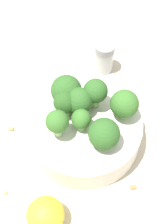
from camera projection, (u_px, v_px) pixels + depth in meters
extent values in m
plane|color=beige|center=(84.00, 138.00, 0.57)|extent=(3.00, 3.00, 0.00)
cylinder|color=silver|center=(84.00, 131.00, 0.55)|extent=(0.20, 0.20, 0.05)
cylinder|color=#8EB770|center=(123.00, 111.00, 0.53)|extent=(0.02, 0.02, 0.02)
sphere|color=#386B28|center=(124.00, 104.00, 0.51)|extent=(0.05, 0.05, 0.05)
cylinder|color=#84AD66|center=(103.00, 140.00, 0.50)|extent=(0.02, 0.02, 0.02)
sphere|color=#2D5B23|center=(104.00, 134.00, 0.48)|extent=(0.05, 0.05, 0.05)
cylinder|color=#7A9E5B|center=(80.00, 107.00, 0.53)|extent=(0.03, 0.03, 0.02)
sphere|color=#2D5B23|center=(80.00, 101.00, 0.52)|extent=(0.05, 0.05, 0.05)
cylinder|color=#7A9E5B|center=(81.00, 124.00, 0.52)|extent=(0.03, 0.03, 0.02)
sphere|color=#386B28|center=(81.00, 119.00, 0.50)|extent=(0.03, 0.03, 0.03)
cylinder|color=#7A9E5B|center=(95.00, 99.00, 0.54)|extent=(0.02, 0.02, 0.03)
sphere|color=#2D5B23|center=(95.00, 91.00, 0.52)|extent=(0.04, 0.04, 0.04)
cylinder|color=#8EB770|center=(58.00, 129.00, 0.50)|extent=(0.02, 0.02, 0.03)
sphere|color=#386B28|center=(57.00, 122.00, 0.48)|extent=(0.04, 0.04, 0.04)
cylinder|color=#7A9E5B|center=(66.00, 109.00, 0.53)|extent=(0.03, 0.03, 0.02)
sphere|color=#28511E|center=(65.00, 102.00, 0.52)|extent=(0.04, 0.04, 0.04)
cylinder|color=#7A9E5B|center=(67.00, 97.00, 0.55)|extent=(0.02, 0.02, 0.02)
sphere|color=#2D5B23|center=(66.00, 90.00, 0.53)|extent=(0.05, 0.05, 0.05)
cylinder|color=#B2B7BC|center=(104.00, 60.00, 0.65)|extent=(0.04, 0.04, 0.05)
cylinder|color=gray|center=(105.00, 48.00, 0.63)|extent=(0.04, 0.04, 0.01)
sphere|color=yellow|center=(46.00, 215.00, 0.46)|extent=(0.06, 0.06, 0.06)
cube|color=#AD7F4C|center=(5.00, 193.00, 0.51)|extent=(0.01, 0.01, 0.01)
cube|color=olive|center=(133.00, 187.00, 0.51)|extent=(0.01, 0.01, 0.01)
cube|color=#AD7F4C|center=(11.00, 128.00, 0.58)|extent=(0.01, 0.01, 0.01)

